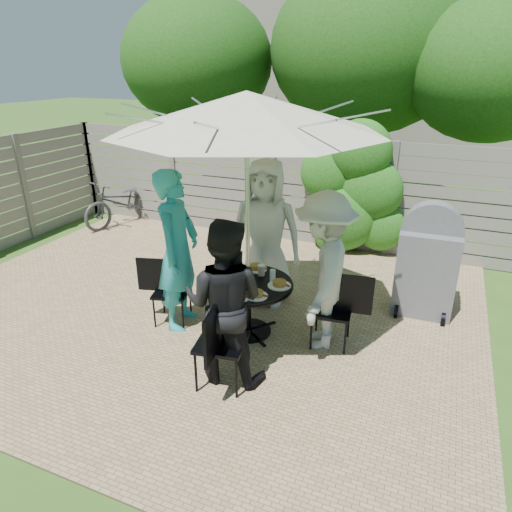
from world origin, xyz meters
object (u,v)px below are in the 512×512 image
at_px(syrup_jug, 244,274).
at_px(coffee_cup, 261,271).
at_px(plate_right, 279,284).
at_px(bicycle, 123,202).
at_px(glass_front, 251,288).
at_px(umbrella, 247,112).
at_px(plate_extra, 257,294).
at_px(glass_right, 273,275).
at_px(person_back, 266,233).
at_px(glass_left, 223,278).
at_px(plate_back, 256,268).
at_px(chair_right, 332,324).
at_px(person_right, 323,272).
at_px(chair_back, 267,278).
at_px(person_left, 178,251).
at_px(chair_front, 221,360).
at_px(chair_left, 171,304).
at_px(plate_left, 218,277).
at_px(plate_front, 239,295).
at_px(patio_table, 248,298).
at_px(person_front, 224,303).
at_px(bbq_grill, 427,264).

distance_m(syrup_jug, coffee_cup, 0.23).
distance_m(plate_right, bicycle, 4.94).
bearing_deg(glass_front, umbrella, 120.01).
bearing_deg(glass_front, coffee_cup, 98.59).
bearing_deg(plate_extra, glass_right, 86.88).
xyz_separation_m(person_back, syrup_jug, (0.05, -0.78, -0.21)).
distance_m(umbrella, glass_left, 1.79).
bearing_deg(bicycle, umbrella, -20.11).
bearing_deg(plate_back, chair_right, -12.48).
bearing_deg(glass_front, person_right, 27.70).
xyz_separation_m(plate_right, bicycle, (-4.18, 2.62, -0.24)).
height_order(person_right, coffee_cup, person_right).
distance_m(chair_back, plate_right, 1.11).
bearing_deg(person_left, syrup_jug, -86.28).
height_order(chair_front, plate_extra, chair_front).
relative_size(chair_left, glass_right, 5.97).
height_order(plate_back, plate_left, same).
bearing_deg(plate_right, plate_extra, -112.96).
bearing_deg(glass_front, plate_right, 53.51).
distance_m(plate_back, plate_front, 0.72).
bearing_deg(chair_right, coffee_cup, -12.58).
relative_size(umbrella, chair_right, 3.54).
bearing_deg(glass_front, chair_back, 102.92).
xyz_separation_m(plate_left, glass_left, (0.11, -0.09, 0.05)).
bearing_deg(glass_front, plate_front, -128.25).
bearing_deg(coffee_cup, patio_table, -106.44).
distance_m(chair_left, person_front, 1.40).
bearing_deg(chair_back, person_right, 39.24).
bearing_deg(chair_front, umbrella, -1.67).
xyz_separation_m(chair_left, person_left, (0.13, 0.02, 0.70)).
distance_m(person_left, plate_right, 1.22).
xyz_separation_m(plate_right, glass_front, (-0.22, -0.29, 0.05)).
relative_size(plate_extra, coffee_cup, 2.00).
bearing_deg(plate_front, bbq_grill, 43.32).
relative_size(chair_right, bicycle, 0.52).
distance_m(person_back, coffee_cup, 0.66).
height_order(person_back, person_front, person_back).
bearing_deg(chair_right, glass_front, 18.49).
bearing_deg(bbq_grill, chair_right, -128.21).
xyz_separation_m(chair_front, person_right, (0.69, 1.07, 0.59)).
bearing_deg(chair_right, person_back, -39.00).
relative_size(chair_left, plate_left, 3.21).
xyz_separation_m(person_front, plate_right, (0.24, 0.87, -0.16)).
bearing_deg(person_left, patio_table, -90.00).
height_order(patio_table, person_back, person_back).
relative_size(plate_right, syrup_jug, 1.62).
distance_m(patio_table, chair_front, 0.98).
height_order(chair_back, glass_front, chair_back).
height_order(person_left, bicycle, person_left).
relative_size(umbrella, glass_front, 22.40).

